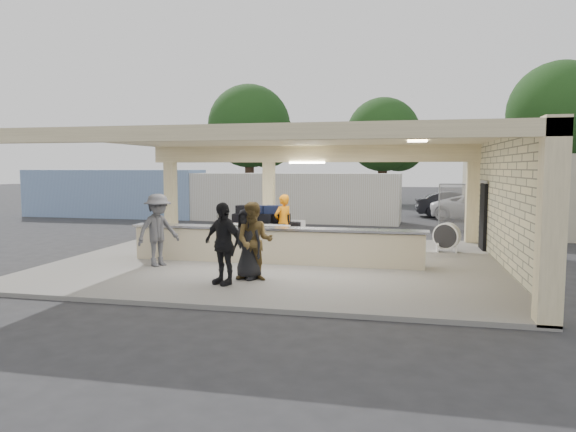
% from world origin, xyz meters
% --- Properties ---
extents(ground, '(120.00, 120.00, 0.00)m').
position_xyz_m(ground, '(0.00, 0.00, 0.00)').
color(ground, '#242427').
rests_on(ground, ground).
extents(pavilion, '(12.01, 10.00, 3.55)m').
position_xyz_m(pavilion, '(0.21, 0.66, 1.35)').
color(pavilion, slate).
rests_on(pavilion, ground).
extents(baggage_counter, '(8.20, 0.58, 0.98)m').
position_xyz_m(baggage_counter, '(0.00, -0.50, 0.59)').
color(baggage_counter, beige).
rests_on(baggage_counter, pavilion).
extents(luggage_cart, '(2.59, 1.79, 1.42)m').
position_xyz_m(luggage_cart, '(-0.95, 1.51, 0.89)').
color(luggage_cart, white).
rests_on(luggage_cart, pavilion).
extents(drum_fan, '(0.85, 0.60, 0.90)m').
position_xyz_m(drum_fan, '(4.78, 2.41, 0.58)').
color(drum_fan, white).
rests_on(drum_fan, pavilion).
extents(baggage_handler, '(0.68, 0.73, 1.78)m').
position_xyz_m(baggage_handler, '(-0.17, 1.32, 0.99)').
color(baggage_handler, orange).
rests_on(baggage_handler, pavilion).
extents(passenger_a, '(0.92, 0.48, 1.82)m').
position_xyz_m(passenger_a, '(0.08, -2.73, 1.01)').
color(passenger_a, brown).
rests_on(passenger_a, pavilion).
extents(passenger_b, '(1.14, 0.82, 1.84)m').
position_xyz_m(passenger_b, '(-0.50, -3.25, 1.02)').
color(passenger_b, black).
rests_on(passenger_b, pavilion).
extents(passenger_c, '(1.00, 1.29, 1.92)m').
position_xyz_m(passenger_c, '(-2.90, -1.59, 1.06)').
color(passenger_c, '#494A4E').
rests_on(passenger_c, pavilion).
extents(passenger_d, '(0.88, 0.59, 1.67)m').
position_xyz_m(passenger_d, '(-0.12, -2.62, 0.93)').
color(passenger_d, black).
rests_on(passenger_d, pavilion).
extents(car_white_a, '(5.02, 3.36, 1.31)m').
position_xyz_m(car_white_a, '(7.32, 13.53, 0.66)').
color(car_white_a, white).
rests_on(car_white_a, ground).
extents(car_dark, '(4.26, 1.74, 1.39)m').
position_xyz_m(car_dark, '(6.31, 15.20, 0.69)').
color(car_dark, black).
rests_on(car_dark, ground).
extents(container_white, '(11.24, 2.84, 2.41)m').
position_xyz_m(container_white, '(-2.19, 11.26, 1.21)').
color(container_white, silver).
rests_on(container_white, ground).
extents(container_blue, '(9.93, 2.44, 2.58)m').
position_xyz_m(container_blue, '(-12.10, 11.56, 1.29)').
color(container_blue, '#7895C1').
rests_on(container_blue, ground).
extents(tree_left, '(6.60, 6.30, 9.00)m').
position_xyz_m(tree_left, '(-7.68, 24.16, 5.59)').
color(tree_left, '#382619').
rests_on(tree_left, ground).
extents(tree_mid, '(6.00, 5.60, 8.00)m').
position_xyz_m(tree_mid, '(2.32, 26.16, 4.96)').
color(tree_mid, '#382619').
rests_on(tree_mid, ground).
extents(tree_right, '(7.20, 7.00, 10.00)m').
position_xyz_m(tree_right, '(14.32, 25.16, 6.21)').
color(tree_right, '#382619').
rests_on(tree_right, ground).
extents(adjacent_building, '(6.00, 8.00, 3.20)m').
position_xyz_m(adjacent_building, '(9.50, 10.00, 1.60)').
color(adjacent_building, '#BFB598').
rests_on(adjacent_building, ground).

